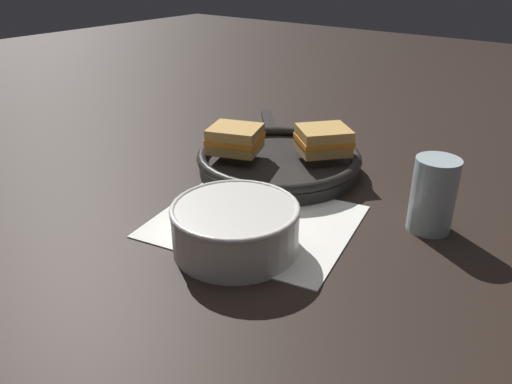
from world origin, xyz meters
The scene contains 8 objects.
ground_plane centered at (0.00, 0.00, 0.00)m, with size 4.00×4.00×0.00m, color black.
napkin centered at (0.02, 0.02, 0.00)m, with size 0.34×0.30×0.00m.
soup_bowl centered at (0.04, -0.06, 0.04)m, with size 0.18×0.18×0.07m.
spoon centered at (0.02, 0.05, 0.01)m, with size 0.12×0.10×0.01m.
skillet centered at (-0.07, 0.20, 0.02)m, with size 0.35×0.37×0.04m.
sandwich_near_left centered at (0.00, 0.24, 0.06)m, with size 0.12×0.12×0.05m.
sandwich_near_right centered at (-0.13, 0.15, 0.06)m, with size 0.11×0.11×0.05m.
drinking_glass centered at (0.23, 0.16, 0.06)m, with size 0.06×0.06×0.11m.
Camera 1 is at (0.43, -0.51, 0.38)m, focal length 35.00 mm.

